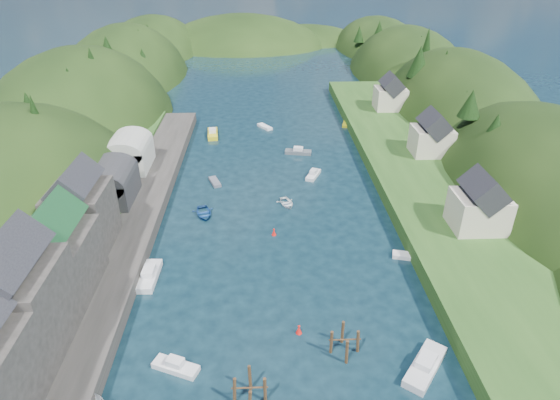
{
  "coord_description": "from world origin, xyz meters",
  "views": [
    {
      "loc": [
        -2.47,
        -32.16,
        37.27
      ],
      "look_at": [
        0.0,
        28.0,
        4.0
      ],
      "focal_mm": 30.0,
      "sensor_mm": 36.0,
      "label": 1
    }
  ],
  "objects_px": {
    "piling_cluster_far": "(345,344)",
    "piling_cluster_near": "(250,392)",
    "channel_buoy_near": "(299,330)",
    "channel_buoy_far": "(274,232)"
  },
  "relations": [
    {
      "from": "piling_cluster_far",
      "to": "channel_buoy_near",
      "type": "bearing_deg",
      "value": 146.66
    },
    {
      "from": "piling_cluster_far",
      "to": "channel_buoy_far",
      "type": "bearing_deg",
      "value": 106.31
    },
    {
      "from": "piling_cluster_near",
      "to": "channel_buoy_far",
      "type": "distance_m",
      "value": 28.19
    },
    {
      "from": "piling_cluster_far",
      "to": "piling_cluster_near",
      "type": "bearing_deg",
      "value": -149.99
    },
    {
      "from": "channel_buoy_near",
      "to": "channel_buoy_far",
      "type": "height_order",
      "value": "same"
    },
    {
      "from": "channel_buoy_far",
      "to": "piling_cluster_near",
      "type": "bearing_deg",
      "value": -96.17
    },
    {
      "from": "piling_cluster_near",
      "to": "channel_buoy_near",
      "type": "height_order",
      "value": "piling_cluster_near"
    },
    {
      "from": "piling_cluster_near",
      "to": "piling_cluster_far",
      "type": "distance_m",
      "value": 11.09
    },
    {
      "from": "channel_buoy_near",
      "to": "piling_cluster_far",
      "type": "bearing_deg",
      "value": -33.34
    },
    {
      "from": "piling_cluster_near",
      "to": "channel_buoy_near",
      "type": "distance_m",
      "value": 9.95
    }
  ]
}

